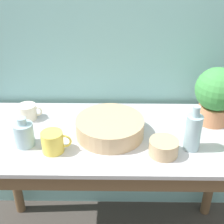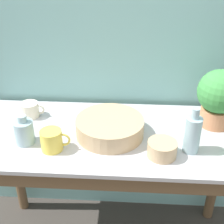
{
  "view_description": "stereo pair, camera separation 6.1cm",
  "coord_description": "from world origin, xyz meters",
  "px_view_note": "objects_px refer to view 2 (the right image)",
  "views": [
    {
      "loc": [
        0.02,
        -0.94,
        1.65
      ],
      "look_at": [
        0.0,
        0.3,
        0.93
      ],
      "focal_mm": 50.0,
      "sensor_mm": 36.0,
      "label": 1
    },
    {
      "loc": [
        0.08,
        -0.94,
        1.65
      ],
      "look_at": [
        0.0,
        0.3,
        0.93
      ],
      "focal_mm": 50.0,
      "sensor_mm": 36.0,
      "label": 2
    }
  ],
  "objects_px": {
    "mug_yellow": "(52,140)",
    "bowl_small_tan": "(162,149)",
    "bottle_tall": "(193,134)",
    "mug_cream": "(30,110)",
    "bowl_wash_large": "(110,127)",
    "potted_plant": "(219,96)",
    "bottle_short": "(24,132)"
  },
  "relations": [
    {
      "from": "bottle_tall",
      "to": "bottle_short",
      "type": "bearing_deg",
      "value": 178.77
    },
    {
      "from": "potted_plant",
      "to": "mug_cream",
      "type": "height_order",
      "value": "potted_plant"
    },
    {
      "from": "potted_plant",
      "to": "bowl_wash_large",
      "type": "bearing_deg",
      "value": -166.39
    },
    {
      "from": "bowl_small_tan",
      "to": "mug_cream",
      "type": "bearing_deg",
      "value": 156.28
    },
    {
      "from": "bottle_tall",
      "to": "bowl_small_tan",
      "type": "xyz_separation_m",
      "value": [
        -0.13,
        -0.04,
        -0.05
      ]
    },
    {
      "from": "mug_cream",
      "to": "bowl_wash_large",
      "type": "bearing_deg",
      "value": -18.78
    },
    {
      "from": "bowl_wash_large",
      "to": "bottle_short",
      "type": "bearing_deg",
      "value": -167.18
    },
    {
      "from": "mug_cream",
      "to": "mug_yellow",
      "type": "relative_size",
      "value": 0.93
    },
    {
      "from": "bottle_tall",
      "to": "mug_yellow",
      "type": "xyz_separation_m",
      "value": [
        -0.61,
        -0.03,
        -0.04
      ]
    },
    {
      "from": "bowl_wash_large",
      "to": "mug_cream",
      "type": "relative_size",
      "value": 2.6
    },
    {
      "from": "bottle_short",
      "to": "mug_yellow",
      "type": "xyz_separation_m",
      "value": [
        0.14,
        -0.04,
        -0.01
      ]
    },
    {
      "from": "potted_plant",
      "to": "bowl_small_tan",
      "type": "height_order",
      "value": "potted_plant"
    },
    {
      "from": "potted_plant",
      "to": "bottle_tall",
      "type": "relative_size",
      "value": 1.35
    },
    {
      "from": "mug_cream",
      "to": "mug_yellow",
      "type": "bearing_deg",
      "value": -56.92
    },
    {
      "from": "bowl_wash_large",
      "to": "mug_cream",
      "type": "height_order",
      "value": "bowl_wash_large"
    },
    {
      "from": "mug_yellow",
      "to": "bowl_wash_large",
      "type": "bearing_deg",
      "value": 27.83
    },
    {
      "from": "bottle_tall",
      "to": "bowl_small_tan",
      "type": "bearing_deg",
      "value": -161.77
    },
    {
      "from": "bottle_tall",
      "to": "mug_cream",
      "type": "bearing_deg",
      "value": 162.58
    },
    {
      "from": "bottle_tall",
      "to": "bowl_small_tan",
      "type": "relative_size",
      "value": 1.67
    },
    {
      "from": "potted_plant",
      "to": "bowl_wash_large",
      "type": "distance_m",
      "value": 0.55
    },
    {
      "from": "bowl_wash_large",
      "to": "potted_plant",
      "type": "bearing_deg",
      "value": 13.61
    },
    {
      "from": "mug_yellow",
      "to": "bowl_small_tan",
      "type": "xyz_separation_m",
      "value": [
        0.48,
        -0.02,
        -0.01
      ]
    },
    {
      "from": "mug_yellow",
      "to": "bowl_small_tan",
      "type": "height_order",
      "value": "mug_yellow"
    },
    {
      "from": "bottle_tall",
      "to": "potted_plant",
      "type": "bearing_deg",
      "value": 56.22
    },
    {
      "from": "bowl_wash_large",
      "to": "bowl_small_tan",
      "type": "bearing_deg",
      "value": -31.77
    },
    {
      "from": "bottle_tall",
      "to": "bowl_small_tan",
      "type": "distance_m",
      "value": 0.15
    },
    {
      "from": "mug_yellow",
      "to": "bowl_small_tan",
      "type": "distance_m",
      "value": 0.48
    },
    {
      "from": "bottle_tall",
      "to": "mug_yellow",
      "type": "height_order",
      "value": "bottle_tall"
    },
    {
      "from": "bottle_short",
      "to": "bottle_tall",
      "type": "bearing_deg",
      "value": -1.23
    },
    {
      "from": "mug_yellow",
      "to": "potted_plant",
      "type": "bearing_deg",
      "value": 18.49
    },
    {
      "from": "bowl_wash_large",
      "to": "bowl_small_tan",
      "type": "xyz_separation_m",
      "value": [
        0.24,
        -0.15,
        -0.01
      ]
    },
    {
      "from": "bottle_tall",
      "to": "bottle_short",
      "type": "distance_m",
      "value": 0.75
    }
  ]
}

